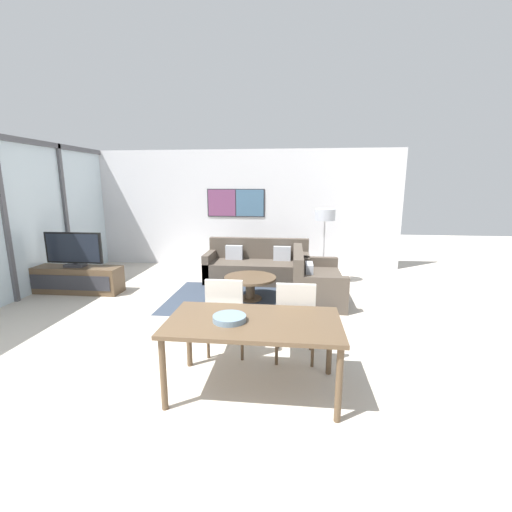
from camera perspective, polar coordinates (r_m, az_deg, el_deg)
ground_plane at (r=3.23m, az=-23.82°, el=-27.68°), size 24.00×24.00×0.00m
wall_back at (r=8.42m, az=-3.37°, el=7.84°), size 7.81×0.09×2.80m
window_wall_left at (r=7.08m, az=-36.60°, el=5.80°), size 0.07×6.17×2.80m
area_rug at (r=6.11m, az=-0.96°, el=-7.17°), size 2.89×1.86×0.01m
tv_console at (r=7.25m, az=-27.68°, el=-3.49°), size 1.67×0.45×0.49m
television at (r=7.13m, az=-28.11°, el=0.91°), size 1.09×0.20×0.65m
sofa_main at (r=7.22m, az=0.25°, el=-1.87°), size 2.14×0.86×0.86m
sofa_side at (r=6.16m, az=9.41°, el=-4.48°), size 0.86×1.57×0.86m
coffee_table at (r=6.02m, az=-0.97°, el=-4.43°), size 0.91×0.91×0.41m
dining_table at (r=3.34m, az=-0.39°, el=-11.81°), size 1.66×0.88×0.74m
dining_chair_left at (r=4.07m, az=-4.95°, el=-9.45°), size 0.46×0.46×0.96m
dining_chair_centre at (r=3.95m, az=6.54°, el=-10.22°), size 0.46×0.46×0.96m
fruit_bowl at (r=3.29m, az=-4.45°, el=-10.24°), size 0.32×0.32×0.05m
floor_lamp at (r=6.86m, az=11.42°, el=5.99°), size 0.39×0.39×1.52m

